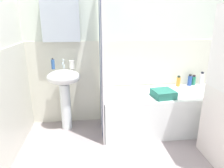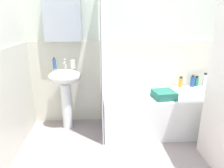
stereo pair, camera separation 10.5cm
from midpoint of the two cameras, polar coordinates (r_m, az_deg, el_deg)
name	(u,v)px [view 1 (the left image)]	position (r m, az deg, el deg)	size (l,w,h in m)	color
wall_back_tiled	(132,45)	(2.94, 4.65, 11.00)	(3.60, 0.18, 2.40)	silver
sink	(64,86)	(2.79, -14.40, -0.68)	(0.44, 0.34, 0.85)	white
faucet	(63,64)	(2.80, -14.64, 5.48)	(0.03, 0.12, 0.12)	silver
soap_dispenser	(53,64)	(2.80, -17.40, 5.39)	(0.05, 0.05, 0.15)	#315896
toothbrush_cup	(72,65)	(2.77, -12.39, 5.39)	(0.07, 0.07, 0.11)	white
bathtub	(161,111)	(2.91, 12.59, -7.35)	(1.61, 0.68, 0.54)	white
shower_curtain	(101,60)	(2.53, -4.27, 6.72)	(0.01, 0.68, 2.00)	white
shampoo_bottle	(202,79)	(3.31, 23.17, 1.36)	(0.06, 0.06, 0.20)	white
conditioner_bottle	(194,80)	(3.27, 21.21, 0.98)	(0.06, 0.06, 0.15)	#237F5D
body_wash_bottle	(190,80)	(3.22, 20.26, 0.99)	(0.06, 0.06, 0.17)	#27489A
lotion_bottle	(178,81)	(3.12, 17.34, 0.71)	(0.06, 0.06, 0.16)	orange
towel_folded	(163,94)	(2.64, 13.20, -2.68)	(0.26, 0.26, 0.09)	#276C5C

